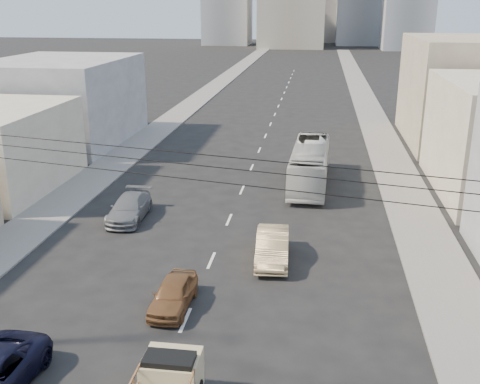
% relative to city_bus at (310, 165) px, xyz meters
% --- Properties ---
extents(sidewalk_left, '(3.50, 180.00, 0.12)m').
position_rel_city_bus_xyz_m(sidewalk_left, '(-16.59, 41.84, -1.47)').
color(sidewalk_left, slate).
rests_on(sidewalk_left, ground).
extents(sidewalk_right, '(3.50, 180.00, 0.12)m').
position_rel_city_bus_xyz_m(sidewalk_right, '(6.91, 41.84, -1.47)').
color(sidewalk_right, slate).
rests_on(sidewalk_right, ground).
extents(lane_dashes, '(0.15, 104.00, 0.01)m').
position_rel_city_bus_xyz_m(lane_dashes, '(-4.84, 24.84, -1.53)').
color(lane_dashes, silver).
rests_on(lane_dashes, ground).
extents(city_bus, '(2.93, 11.09, 3.07)m').
position_rel_city_bus_xyz_m(city_bus, '(0.00, 0.00, 0.00)').
color(city_bus, '#B9B9B5').
rests_on(city_bus, ground).
extents(sedan_brown, '(1.69, 3.99, 1.35)m').
position_rel_city_bus_xyz_m(sedan_brown, '(-5.60, -19.17, -0.86)').
color(sedan_brown, brown).
rests_on(sedan_brown, ground).
extents(sedan_tan, '(1.96, 4.91, 1.59)m').
position_rel_city_bus_xyz_m(sedan_tan, '(-1.64, -13.69, -0.74)').
color(sedan_tan, tan).
rests_on(sedan_tan, ground).
extents(sedan_grey, '(2.28, 5.16, 1.47)m').
position_rel_city_bus_xyz_m(sedan_grey, '(-11.11, -8.85, -0.80)').
color(sedan_grey, slate).
rests_on(sedan_grey, ground).
extents(overhead_wires, '(23.01, 5.02, 0.72)m').
position_rel_city_bus_xyz_m(overhead_wires, '(-4.84, -26.66, 7.43)').
color(overhead_wires, black).
rests_on(overhead_wires, ground).
extents(bldg_right_far, '(12.00, 16.00, 10.00)m').
position_rel_city_bus_xyz_m(bldg_right_far, '(15.16, 15.84, 3.47)').
color(bldg_right_far, gray).
rests_on(bldg_right_far, ground).
extents(bldg_left_far, '(12.00, 16.00, 8.00)m').
position_rel_city_bus_xyz_m(bldg_left_far, '(-24.34, 10.84, 2.47)').
color(bldg_left_far, gray).
rests_on(bldg_left_far, ground).
extents(midrise_east, '(14.00, 14.00, 28.00)m').
position_rel_city_bus_xyz_m(midrise_east, '(25.16, 136.84, 12.47)').
color(midrise_east, gray).
rests_on(midrise_east, ground).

